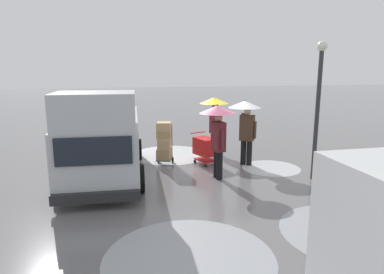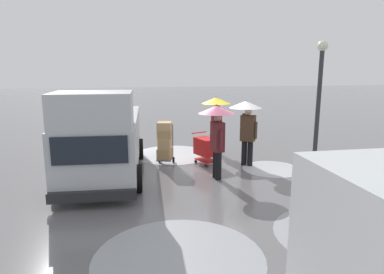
# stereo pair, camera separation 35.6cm
# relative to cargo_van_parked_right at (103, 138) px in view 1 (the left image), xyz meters

# --- Properties ---
(ground_plane) EXTENTS (90.00, 90.00, 0.00)m
(ground_plane) POSITION_rel_cargo_van_parked_right_xyz_m (-3.31, -0.65, -1.18)
(ground_plane) COLOR slate
(slush_patch_near_cluster) EXTENTS (2.88, 2.88, 0.01)m
(slush_patch_near_cluster) POSITION_rel_cargo_van_parked_right_xyz_m (-2.22, -2.27, -1.18)
(slush_patch_near_cluster) COLOR silver
(slush_patch_near_cluster) RESTS_ON ground
(slush_patch_under_van) EXTENTS (1.85, 1.85, 0.01)m
(slush_patch_under_van) POSITION_rel_cargo_van_parked_right_xyz_m (-5.15, 0.04, -1.18)
(slush_patch_under_van) COLOR silver
(slush_patch_under_van) RESTS_ON ground
(slush_patch_mid_street) EXTENTS (2.94, 2.94, 0.01)m
(slush_patch_mid_street) POSITION_rel_cargo_van_parked_right_xyz_m (-1.61, 4.69, -1.18)
(slush_patch_mid_street) COLOR #999BA0
(slush_patch_mid_street) RESTS_ON ground
(slush_patch_far_side) EXTENTS (2.81, 2.81, 0.01)m
(slush_patch_far_side) POSITION_rel_cargo_van_parked_right_xyz_m (-4.90, 4.45, -1.18)
(slush_patch_far_side) COLOR #999BA0
(slush_patch_far_side) RESTS_ON ground
(cargo_van_parked_right) EXTENTS (2.31, 5.39, 2.60)m
(cargo_van_parked_right) POSITION_rel_cargo_van_parked_right_xyz_m (0.00, 0.00, 0.00)
(cargo_van_parked_right) COLOR #B7BABF
(cargo_van_parked_right) RESTS_ON ground
(shopping_cart_vendor) EXTENTS (0.82, 0.97, 1.02)m
(shopping_cart_vendor) POSITION_rel_cargo_van_parked_right_xyz_m (-3.20, -0.83, -0.61)
(shopping_cart_vendor) COLOR red
(shopping_cart_vendor) RESTS_ON ground
(hand_dolly_boxes) EXTENTS (0.67, 0.81, 1.43)m
(hand_dolly_boxes) POSITION_rel_cargo_van_parked_right_xyz_m (-1.84, -0.94, -0.40)
(hand_dolly_boxes) COLOR #515156
(hand_dolly_boxes) RESTS_ON ground
(pedestrian_pink_side) EXTENTS (1.04, 1.04, 2.15)m
(pedestrian_pink_side) POSITION_rel_cargo_van_parked_right_xyz_m (-3.20, 0.64, 0.41)
(pedestrian_pink_side) COLOR black
(pedestrian_pink_side) RESTS_ON ground
(pedestrian_black_side) EXTENTS (1.04, 1.04, 2.15)m
(pedestrian_black_side) POSITION_rel_cargo_van_parked_right_xyz_m (-3.81, -2.01, 0.41)
(pedestrian_black_side) COLOR black
(pedestrian_black_side) RESTS_ON ground
(pedestrian_white_side) EXTENTS (1.04, 1.04, 2.15)m
(pedestrian_white_side) POSITION_rel_cargo_van_parked_right_xyz_m (-4.46, -0.51, 0.39)
(pedestrian_white_side) COLOR black
(pedestrian_white_side) RESTS_ON ground
(street_lamp) EXTENTS (0.28, 0.28, 3.86)m
(street_lamp) POSITION_rel_cargo_van_parked_right_xyz_m (-5.89, 1.26, 1.19)
(street_lamp) COLOR #2D2D33
(street_lamp) RESTS_ON ground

